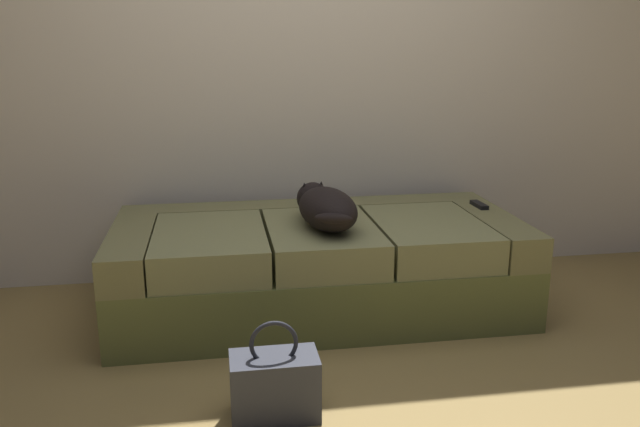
# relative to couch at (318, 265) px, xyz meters

# --- Properties ---
(ground_plane) EXTENTS (10.00, 10.00, 0.00)m
(ground_plane) POSITION_rel_couch_xyz_m (0.00, -1.01, -0.23)
(ground_plane) COLOR olive
(back_wall) EXTENTS (6.40, 0.10, 2.80)m
(back_wall) POSITION_rel_couch_xyz_m (0.00, 0.61, 1.17)
(back_wall) COLOR beige
(back_wall) RESTS_ON ground
(couch) EXTENTS (2.02, 0.96, 0.47)m
(couch) POSITION_rel_couch_xyz_m (0.00, 0.00, 0.00)
(couch) COLOR brown
(couch) RESTS_ON ground
(dog_dark) EXTENTS (0.33, 0.58, 0.20)m
(dog_dark) POSITION_rel_couch_xyz_m (0.01, -0.13, 0.34)
(dog_dark) COLOR black
(dog_dark) RESTS_ON couch
(tv_remote) EXTENTS (0.05, 0.15, 0.02)m
(tv_remote) POSITION_rel_couch_xyz_m (0.90, 0.13, 0.25)
(tv_remote) COLOR black
(tv_remote) RESTS_ON couch
(handbag) EXTENTS (0.32, 0.18, 0.38)m
(handbag) POSITION_rel_couch_xyz_m (-0.32, -0.96, -0.11)
(handbag) COLOR #31343E
(handbag) RESTS_ON ground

